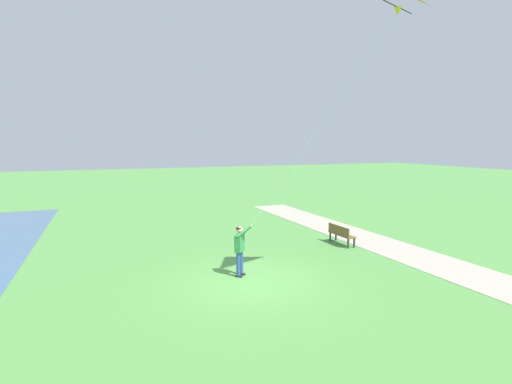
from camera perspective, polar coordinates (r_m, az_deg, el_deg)
The scene contains 5 objects.
ground_plane at distance 12.89m, azimuth -0.83°, elevation -13.32°, with size 120.00×120.00×0.00m, color #569947.
walkway_path at distance 15.54m, azimuth 28.80°, elevation -10.58°, with size 2.40×32.00×0.02m, color #B7AD99.
person_kite_flyer at distance 13.18m, azimuth -2.37°, elevation -8.08°, with size 0.60×0.59×1.83m.
flying_kite at distance 12.39m, azimuth 18.78°, elevation 24.91°, with size 3.97×3.30×6.98m.
park_bench_near_walkway at distance 17.71m, azimuth 12.50°, elevation -6.03°, with size 0.49×1.52×0.88m.
Camera 1 is at (4.30, 11.28, 4.54)m, focal length 26.86 mm.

